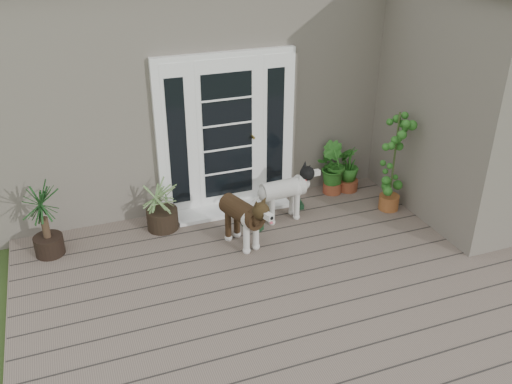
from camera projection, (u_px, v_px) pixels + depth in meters
name	position (u px, v px, depth m)	size (l,w,h in m)	color
deck	(307.00, 294.00, 6.09)	(6.20, 4.60, 0.12)	#6B5B4C
house_main	(199.00, 68.00, 8.94)	(7.40, 4.00, 3.10)	#665E54
house_wing	(477.00, 106.00, 7.22)	(1.60, 2.40, 3.10)	#665E54
door_unit	(227.00, 133.00, 7.33)	(1.90, 0.14, 2.15)	white
door_step	(233.00, 208.00, 7.65)	(1.60, 0.40, 0.05)	white
brindle_dog	(242.00, 221.00, 6.73)	(0.35, 0.82, 0.68)	#3E2916
white_dog	(283.00, 197.00, 7.29)	(0.34, 0.79, 0.66)	white
spider_plant	(161.00, 204.00, 7.07)	(0.68, 0.68, 0.73)	#8FAD6A
yucca	(44.00, 220.00, 6.48)	(0.66, 0.66, 0.95)	black
herb_a	(332.00, 174.00, 8.00)	(0.48, 0.48, 0.61)	#154C16
herb_b	(333.00, 175.00, 8.01)	(0.38, 0.38, 0.57)	#2D631C
herb_c	(348.00, 174.00, 8.10)	(0.34, 0.34, 0.52)	#195A1C
sapling	(394.00, 161.00, 7.36)	(0.43, 0.43, 1.47)	#2D621C
clog_left	(253.00, 225.00, 7.21)	(0.15, 0.32, 0.10)	black
clog_right	(298.00, 203.00, 7.76)	(0.14, 0.31, 0.09)	black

